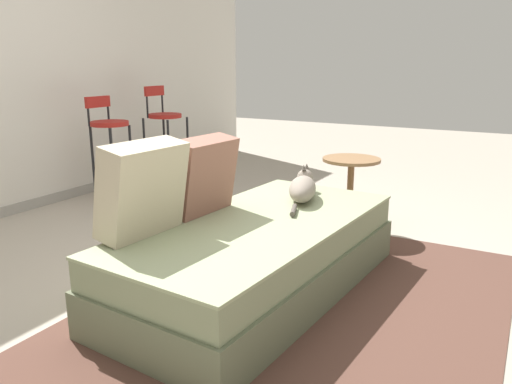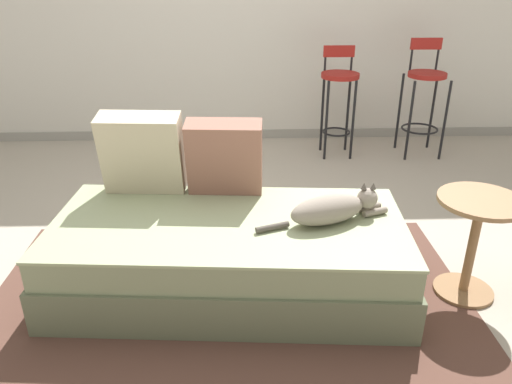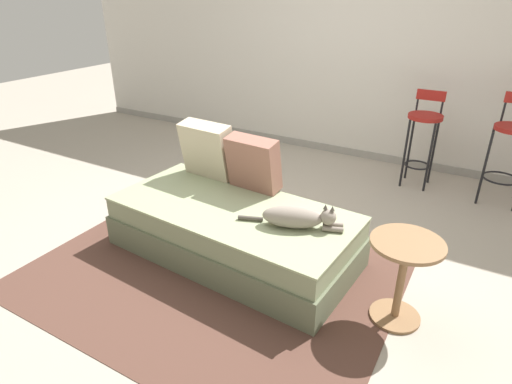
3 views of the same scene
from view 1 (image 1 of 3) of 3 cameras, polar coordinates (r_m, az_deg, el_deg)
The scene contains 9 objects.
ground_plane at distance 3.15m, azimuth -6.19°, elevation -9.51°, with size 16.00×16.00×0.00m, color #A89E8E.
area_rug at distance 2.84m, azimuth 5.70°, elevation -12.28°, with size 2.60×2.01×0.01m, color brown.
couch at distance 2.87m, azimuth 0.28°, elevation -7.24°, with size 1.96×1.04×0.42m.
throw_pillow_corner at distance 2.56m, azimuth -12.83°, elevation 0.33°, with size 0.48×0.28×0.49m.
throw_pillow_middle at distance 2.91m, azimuth -6.08°, elevation 1.91°, with size 0.45×0.26×0.45m.
cat at distance 3.24m, azimuth 5.36°, elevation 0.51°, with size 0.73×0.32×0.19m.
bar_stool_near_window at distance 4.78m, azimuth -16.41°, elevation 5.99°, with size 0.34×0.34×0.99m.
bar_stool_by_doorway at distance 5.36m, azimuth -10.39°, elevation 6.95°, with size 0.34×0.34×1.05m.
side_table at distance 3.92m, azimuth 10.74°, elevation 0.93°, with size 0.44×0.44×0.58m.
Camera 1 is at (-2.33, -1.69, 1.28)m, focal length 35.00 mm.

